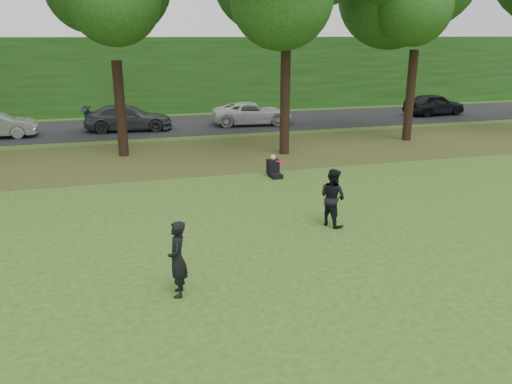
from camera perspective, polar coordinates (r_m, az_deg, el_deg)
The scene contains 9 objects.
ground at distance 10.53m, azimuth 4.16°, elevation -11.79°, with size 120.00×120.00×0.00m, color #2C4E18.
leaf_litter at distance 22.44m, azimuth -7.10°, elevation 4.16°, with size 60.00×7.00×0.01m, color #503D1C.
street at distance 30.22m, azimuth -9.47°, elevation 7.52°, with size 70.00×7.00×0.02m, color black.
far_hedge at distance 35.85m, azimuth -10.81°, elevation 13.01°, with size 70.00×3.00×5.00m, color #1D3E11.
player_left at distance 10.33m, azimuth -8.96°, elevation -7.57°, with size 0.59×0.39×1.61m, color black.
player_right at distance 14.05m, azimuth 8.74°, elevation -0.60°, with size 0.80×0.62×1.65m, color black.
parked_cars at distance 29.12m, azimuth -13.45°, elevation 8.33°, with size 41.15×2.80×1.53m.
frisbee at distance 12.17m, azimuth 2.92°, elevation 3.45°, with size 0.37×0.38×0.12m.
seated_person at distance 18.92m, azimuth 2.04°, elevation 2.72°, with size 0.46×0.76×0.83m.
Camera 1 is at (-3.19, -8.61, 5.15)m, focal length 35.00 mm.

